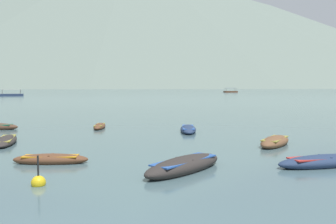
{
  "coord_description": "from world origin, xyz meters",
  "views": [
    {
      "loc": [
        1.38,
        -5.54,
        3.26
      ],
      "look_at": [
        3.94,
        35.87,
        0.3
      ],
      "focal_mm": 38.5,
      "sensor_mm": 36.0,
      "label": 1
    }
  ],
  "objects_px": {
    "rowboat_0": "(6,141)",
    "rowboat_10": "(325,162)",
    "rowboat_1": "(184,165)",
    "ferry_1": "(12,95)",
    "rowboat_7": "(100,126)",
    "rowboat_2": "(188,129)",
    "ferry_0": "(231,92)",
    "rowboat_4": "(51,159)",
    "rowboat_8": "(275,142)",
    "mooring_buoy": "(38,182)"
  },
  "relations": [
    {
      "from": "rowboat_2",
      "to": "ferry_0",
      "type": "distance_m",
      "value": 173.48
    },
    {
      "from": "rowboat_4",
      "to": "rowboat_7",
      "type": "relative_size",
      "value": 1.03
    },
    {
      "from": "rowboat_1",
      "to": "ferry_0",
      "type": "distance_m",
      "value": 185.64
    },
    {
      "from": "rowboat_0",
      "to": "ferry_1",
      "type": "xyz_separation_m",
      "value": [
        -37.62,
        104.5,
        0.29
      ]
    },
    {
      "from": "rowboat_1",
      "to": "rowboat_4",
      "type": "distance_m",
      "value": 5.81
    },
    {
      "from": "rowboat_8",
      "to": "rowboat_4",
      "type": "bearing_deg",
      "value": -160.44
    },
    {
      "from": "rowboat_4",
      "to": "mooring_buoy",
      "type": "height_order",
      "value": "mooring_buoy"
    },
    {
      "from": "rowboat_0",
      "to": "rowboat_7",
      "type": "bearing_deg",
      "value": 58.81
    },
    {
      "from": "rowboat_2",
      "to": "rowboat_7",
      "type": "relative_size",
      "value": 1.39
    },
    {
      "from": "ferry_0",
      "to": "mooring_buoy",
      "type": "distance_m",
      "value": 188.59
    },
    {
      "from": "rowboat_4",
      "to": "rowboat_8",
      "type": "distance_m",
      "value": 11.89
    },
    {
      "from": "ferry_1",
      "to": "ferry_0",
      "type": "bearing_deg",
      "value": 36.67
    },
    {
      "from": "ferry_1",
      "to": "rowboat_4",
      "type": "bearing_deg",
      "value": -69.32
    },
    {
      "from": "rowboat_4",
      "to": "rowboat_10",
      "type": "xyz_separation_m",
      "value": [
        11.39,
        -1.25,
        0.03
      ]
    },
    {
      "from": "rowboat_7",
      "to": "ferry_0",
      "type": "relative_size",
      "value": 0.41
    },
    {
      "from": "rowboat_7",
      "to": "ferry_0",
      "type": "distance_m",
      "value": 172.92
    },
    {
      "from": "rowboat_1",
      "to": "rowboat_7",
      "type": "distance_m",
      "value": 15.44
    },
    {
      "from": "rowboat_0",
      "to": "rowboat_1",
      "type": "bearing_deg",
      "value": -37.74
    },
    {
      "from": "rowboat_0",
      "to": "rowboat_4",
      "type": "xyz_separation_m",
      "value": [
        3.94,
        -5.57,
        0.01
      ]
    },
    {
      "from": "rowboat_2",
      "to": "rowboat_10",
      "type": "bearing_deg",
      "value": -69.82
    },
    {
      "from": "rowboat_1",
      "to": "rowboat_4",
      "type": "height_order",
      "value": "rowboat_1"
    },
    {
      "from": "ferry_0",
      "to": "rowboat_4",
      "type": "bearing_deg",
      "value": -105.73
    },
    {
      "from": "rowboat_1",
      "to": "mooring_buoy",
      "type": "bearing_deg",
      "value": -160.88
    },
    {
      "from": "rowboat_8",
      "to": "mooring_buoy",
      "type": "bearing_deg",
      "value": -145.0
    },
    {
      "from": "rowboat_8",
      "to": "ferry_0",
      "type": "relative_size",
      "value": 0.48
    },
    {
      "from": "rowboat_0",
      "to": "rowboat_8",
      "type": "xyz_separation_m",
      "value": [
        15.15,
        -1.59,
        0.05
      ]
    },
    {
      "from": "rowboat_7",
      "to": "rowboat_4",
      "type": "bearing_deg",
      "value": -91.98
    },
    {
      "from": "rowboat_2",
      "to": "ferry_0",
      "type": "height_order",
      "value": "ferry_0"
    },
    {
      "from": "ferry_0",
      "to": "mooring_buoy",
      "type": "xyz_separation_m",
      "value": [
        -49.72,
        -181.92,
        -0.34
      ]
    },
    {
      "from": "rowboat_1",
      "to": "ferry_1",
      "type": "bearing_deg",
      "value": 112.84
    },
    {
      "from": "rowboat_2",
      "to": "ferry_1",
      "type": "height_order",
      "value": "ferry_1"
    },
    {
      "from": "rowboat_1",
      "to": "rowboat_8",
      "type": "height_order",
      "value": "rowboat_1"
    },
    {
      "from": "rowboat_1",
      "to": "mooring_buoy",
      "type": "relative_size",
      "value": 3.57
    },
    {
      "from": "rowboat_0",
      "to": "rowboat_4",
      "type": "distance_m",
      "value": 6.82
    },
    {
      "from": "rowboat_0",
      "to": "rowboat_10",
      "type": "distance_m",
      "value": 16.79
    },
    {
      "from": "rowboat_7",
      "to": "ferry_0",
      "type": "xyz_separation_m",
      "value": [
        49.79,
        165.6,
        0.3
      ]
    },
    {
      "from": "rowboat_1",
      "to": "ferry_0",
      "type": "xyz_separation_m",
      "value": [
        44.7,
        180.18,
        0.23
      ]
    },
    {
      "from": "rowboat_0",
      "to": "ferry_1",
      "type": "relative_size",
      "value": 0.55
    },
    {
      "from": "rowboat_0",
      "to": "rowboat_1",
      "type": "distance_m",
      "value": 11.99
    },
    {
      "from": "rowboat_0",
      "to": "mooring_buoy",
      "type": "relative_size",
      "value": 3.8
    },
    {
      "from": "rowboat_1",
      "to": "ferry_0",
      "type": "relative_size",
      "value": 0.53
    },
    {
      "from": "rowboat_1",
      "to": "rowboat_2",
      "type": "xyz_separation_m",
      "value": [
        1.58,
        12.14,
        -0.05
      ]
    },
    {
      "from": "rowboat_1",
      "to": "ferry_0",
      "type": "bearing_deg",
      "value": 76.07
    },
    {
      "from": "rowboat_4",
      "to": "ferry_0",
      "type": "xyz_separation_m",
      "value": [
        50.23,
        178.41,
        0.29
      ]
    },
    {
      "from": "rowboat_7",
      "to": "ferry_1",
      "type": "height_order",
      "value": "ferry_1"
    },
    {
      "from": "rowboat_1",
      "to": "rowboat_10",
      "type": "height_order",
      "value": "rowboat_1"
    },
    {
      "from": "ferry_1",
      "to": "mooring_buoy",
      "type": "xyz_separation_m",
      "value": [
        42.07,
        -113.58,
        -0.34
      ]
    },
    {
      "from": "rowboat_2",
      "to": "rowboat_7",
      "type": "distance_m",
      "value": 7.1
    },
    {
      "from": "rowboat_2",
      "to": "rowboat_4",
      "type": "height_order",
      "value": "rowboat_2"
    },
    {
      "from": "rowboat_10",
      "to": "rowboat_8",
      "type": "bearing_deg",
      "value": 92.03
    }
  ]
}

